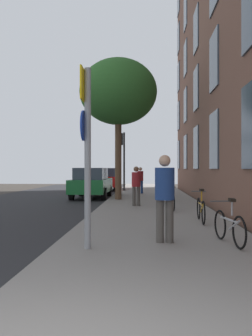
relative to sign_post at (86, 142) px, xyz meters
The scene contains 16 objects.
ground_plane 10.96m from the sign_post, 101.28° to the left, with size 41.80×41.80×0.00m, color #332D28.
road_asphalt 11.54m from the sign_post, 111.73° to the left, with size 7.00×38.00×0.01m, color #232326.
sidewalk 10.83m from the sign_post, 82.46° to the left, with size 4.20×38.00×0.12m, color gray.
sign_post is the anchor object (origin of this frame).
traffic_light 18.20m from the sign_post, 91.30° to the left, with size 0.43×0.24×3.91m.
tree_near 11.48m from the sign_post, 91.03° to the left, with size 3.73×3.73×6.76m.
bicycle_0 3.21m from the sign_post, 11.19° to the left, with size 0.44×1.56×0.90m.
bicycle_1 4.69m from the sign_post, 53.43° to the left, with size 0.42×1.71×0.92m.
bicycle_2 7.03m from the sign_post, 72.69° to the left, with size 0.42×1.67×0.90m.
bicycle_3 9.88m from the sign_post, 78.08° to the left, with size 0.42×1.72×0.98m.
bicycle_4 12.84m from the sign_post, 79.84° to the left, with size 0.42×1.68×0.95m.
pedestrian_0 1.87m from the sign_post, 23.11° to the left, with size 0.54×0.54×1.75m.
pedestrian_1 7.99m from the sign_post, 84.67° to the left, with size 0.49×0.49×1.56m.
pedestrian_2 15.38m from the sign_post, 86.96° to the left, with size 0.49×0.49×1.56m.
car_0 13.27m from the sign_post, 97.78° to the left, with size 1.86×4.46×1.62m.
car_1 20.25m from the sign_post, 95.06° to the left, with size 2.03×4.35×1.62m.
Camera 1 is at (0.78, -2.37, 1.59)m, focal length 39.86 mm.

